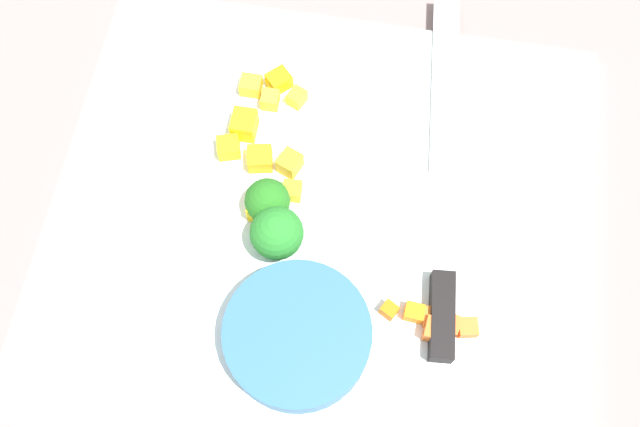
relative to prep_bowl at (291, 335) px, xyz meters
name	(u,v)px	position (x,y,z in m)	size (l,w,h in m)	color
ground_plane	(320,223)	(0.00, 0.10, -0.03)	(4.00, 4.00, 0.00)	gray
cutting_board	(320,221)	(0.00, 0.10, -0.02)	(0.43, 0.39, 0.01)	white
prep_bowl	(291,335)	(0.00, 0.00, 0.00)	(0.11, 0.11, 0.03)	#2F5E86
chef_knife	(443,219)	(0.10, 0.11, -0.01)	(0.05, 0.33, 0.02)	silver
carrot_dice_0	(414,312)	(0.09, 0.03, -0.01)	(0.01, 0.01, 0.01)	orange
carrot_dice_1	(468,328)	(0.13, 0.03, -0.01)	(0.01, 0.01, 0.01)	orange
carrot_dice_2	(429,316)	(0.10, 0.03, -0.01)	(0.01, 0.01, 0.01)	orange
carrot_dice_3	(448,324)	(0.11, 0.03, -0.01)	(0.02, 0.01, 0.02)	orange
carrot_dice_4	(389,310)	(0.07, 0.03, -0.01)	(0.01, 0.01, 0.01)	orange
carrot_dice_5	(435,330)	(0.10, 0.02, -0.01)	(0.02, 0.02, 0.02)	orange
pepper_dice_0	(279,80)	(-0.05, 0.22, -0.01)	(0.02, 0.02, 0.01)	yellow
pepper_dice_1	(251,86)	(-0.07, 0.21, -0.01)	(0.02, 0.02, 0.01)	yellow
pepper_dice_2	(290,163)	(-0.03, 0.14, -0.01)	(0.02, 0.02, 0.02)	yellow
pepper_dice_3	(229,147)	(-0.08, 0.15, -0.01)	(0.02, 0.02, 0.02)	yellow
pepper_dice_4	(264,203)	(-0.04, 0.10, 0.00)	(0.02, 0.02, 0.02)	yellow
pepper_dice_5	(244,125)	(-0.07, 0.17, 0.00)	(0.02, 0.02, 0.02)	yellow
pepper_dice_6	(297,98)	(-0.03, 0.20, -0.01)	(0.01, 0.01, 0.01)	yellow
pepper_dice_7	(260,159)	(-0.05, 0.14, -0.01)	(0.02, 0.02, 0.02)	yellow
pepper_dice_8	(270,100)	(-0.05, 0.20, -0.01)	(0.01, 0.01, 0.01)	yellow
pepper_dice_9	(292,191)	(-0.02, 0.12, -0.01)	(0.01, 0.01, 0.01)	yellow
broccoli_floret_0	(277,233)	(-0.02, 0.07, 0.01)	(0.04, 0.04, 0.05)	#84B866
broccoli_floret_1	(268,200)	(-0.04, 0.10, 0.00)	(0.04, 0.04, 0.04)	#98B565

